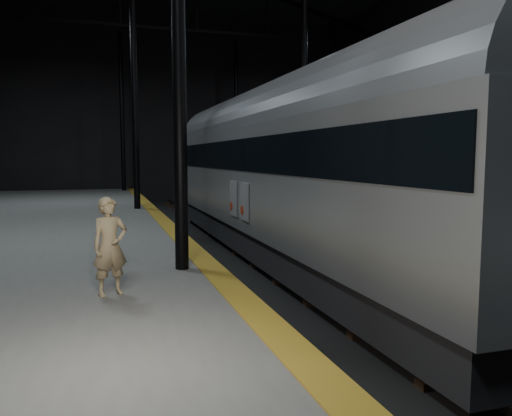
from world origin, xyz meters
name	(u,v)px	position (x,y,z in m)	size (l,w,h in m)	color
ground	(289,264)	(0.00, 0.00, 0.00)	(44.00, 44.00, 0.00)	black
platform_left	(10,264)	(-7.50, 0.00, 0.50)	(9.00, 43.80, 1.00)	#565653
platform_right	(495,236)	(7.50, 0.00, 0.50)	(9.00, 43.80, 1.00)	#565653
tactile_strip	(179,236)	(-3.25, 0.00, 1.00)	(0.50, 43.80, 0.01)	olive
track	(289,262)	(0.00, 0.00, 0.07)	(2.40, 43.00, 0.24)	#3F3328
train	(282,164)	(0.00, 0.63, 2.97)	(2.98, 19.90, 5.32)	#AAACB2
woman	(110,246)	(-5.17, -5.52, 1.78)	(0.57, 0.37, 1.56)	tan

